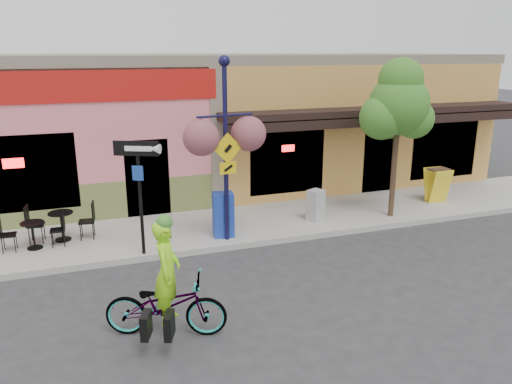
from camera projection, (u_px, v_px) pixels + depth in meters
ground at (296, 250)px, 12.01m from camera, size 90.00×90.00×0.00m
sidewalk at (267, 221)px, 13.80m from camera, size 24.00×3.00×0.15m
curb at (287, 239)px, 12.49m from camera, size 24.00×0.12×0.15m
building at (214, 118)px, 18.19m from camera, size 18.20×8.20×4.50m
bicycle at (166, 305)px, 8.32m from camera, size 2.17×1.39×1.07m
cyclist_rider at (168, 286)px, 8.24m from camera, size 0.62×0.75×1.77m
lamp_post at (226, 151)px, 11.69m from camera, size 1.47×0.77×4.39m
one_way_sign at (140, 199)px, 11.07m from camera, size 1.00×0.62×2.62m
cafe_set_left at (33, 231)px, 11.60m from camera, size 1.43×0.74×0.85m
cafe_set_right at (61, 222)px, 12.10m from camera, size 1.64×0.96×0.93m
newspaper_box_blue at (223, 215)px, 12.38m from camera, size 0.55×0.50×1.11m
newspaper_box_grey at (315, 205)px, 13.57m from camera, size 0.51×0.49×0.85m
street_tree at (396, 139)px, 13.44m from camera, size 1.95×1.95×4.37m
sandwich_board at (441, 187)px, 15.02m from camera, size 0.63×0.46×1.05m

